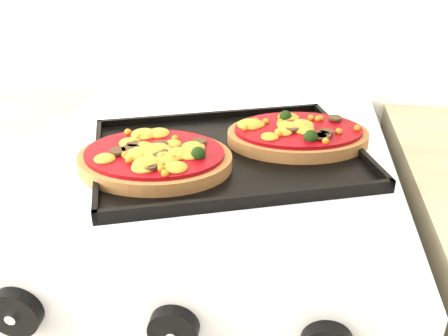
# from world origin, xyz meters

# --- Properties ---
(control_panel) EXTENTS (0.60, 0.02, 0.09)m
(control_panel) POSITION_xyz_m (-0.02, 1.39, 0.85)
(control_panel) COLOR silver
(control_panel) RESTS_ON stove
(knob_left) EXTENTS (0.06, 0.02, 0.06)m
(knob_left) POSITION_xyz_m (-0.20, 1.37, 0.85)
(knob_left) COLOR black
(knob_left) RESTS_ON control_panel
(knob_center) EXTENTS (0.06, 0.02, 0.06)m
(knob_center) POSITION_xyz_m (-0.01, 1.37, 0.85)
(knob_center) COLOR black
(knob_center) RESTS_ON control_panel
(baking_tray) EXTENTS (0.49, 0.43, 0.02)m
(baking_tray) POSITION_xyz_m (0.01, 1.68, 0.92)
(baking_tray) COLOR black
(baking_tray) RESTS_ON stove
(pizza_left) EXTENTS (0.24, 0.19, 0.03)m
(pizza_left) POSITION_xyz_m (-0.10, 1.62, 0.94)
(pizza_left) COLOR #A16737
(pizza_left) RESTS_ON baking_tray
(pizza_right) EXTENTS (0.26, 0.19, 0.03)m
(pizza_right) POSITION_xyz_m (0.12, 1.74, 0.94)
(pizza_right) COLOR #A16737
(pizza_right) RESTS_ON baking_tray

